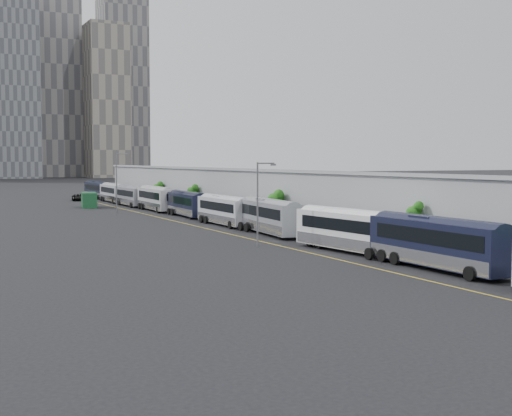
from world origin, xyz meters
TOP-DOWN VIEW (x-y plane):
  - sidewalk at (9.00, 55.00)m, footprint 10.00×170.00m
  - lane_line at (-1.50, 55.00)m, footprint 0.12×160.00m
  - depot at (12.99, 55.00)m, footprint 12.45×160.40m
  - bus_1 at (2.35, 21.38)m, footprint 3.07×13.85m
  - bus_2 at (2.07, 32.95)m, footprint 3.99×13.58m
  - bus_3 at (2.53, 49.86)m, footprint 4.01×13.77m
  - bus_4 at (2.27, 62.28)m, footprint 2.89×12.98m
  - bus_5 at (2.73, 77.17)m, footprint 3.19×12.76m
  - bus_6 at (2.30, 90.62)m, footprint 3.11×13.67m
  - bus_7 at (1.78, 103.98)m, footprint 2.80×12.50m
  - bus_8 at (1.97, 116.92)m, footprint 2.82×12.66m
  - bus_9 at (2.33, 131.72)m, footprint 3.04×12.73m
  - tree_1 at (6.17, 29.27)m, footprint 1.26×1.26m
  - tree_2 at (5.90, 55.26)m, footprint 1.81×1.81m
  - tree_3 at (6.06, 83.84)m, footprint 1.47×1.47m
  - tree_4 at (6.02, 101.02)m, footprint 1.55×1.55m
  - street_lamp_near at (-3.52, 40.39)m, footprint 2.04×0.22m
  - street_lamp_far at (-4.97, 87.42)m, footprint 2.04×0.22m
  - shipping_container at (-5.87, 103.42)m, footprint 3.38×6.29m
  - suv at (-3.32, 124.80)m, footprint 3.03×5.29m

SIDE VIEW (x-z plane):
  - lane_line at x=-1.50m, z-range 0.00..0.02m
  - sidewalk at x=9.00m, z-range 0.00..0.12m
  - suv at x=-3.32m, z-range 0.00..1.39m
  - shipping_container at x=-5.87m, z-range 0.00..2.64m
  - bus_7 at x=1.78m, z-range -0.29..3.37m
  - bus_8 at x=1.97m, z-range -0.29..3.40m
  - bus_9 at x=2.33m, z-range -0.29..3.41m
  - bus_5 at x=2.73m, z-range -0.29..3.41m
  - bus_4 at x=2.27m, z-range -0.29..3.49m
  - bus_2 at x=2.07m, z-range -0.30..3.61m
  - bus_3 at x=2.53m, z-range -0.31..3.66m
  - bus_6 at x=2.30m, z-range -0.31..3.67m
  - bus_1 at x=2.35m, z-range -0.31..3.73m
  - tree_4 at x=6.02m, z-range 1.23..5.33m
  - tree_3 at x=6.06m, z-range 1.26..5.36m
  - depot at x=12.99m, z-range -0.09..7.11m
  - tree_2 at x=5.90m, z-range 1.30..5.76m
  - tree_1 at x=6.17m, z-range 1.40..5.67m
  - street_lamp_near at x=-3.52m, z-range 0.68..8.83m
  - street_lamp_far at x=-4.97m, z-range 0.70..10.09m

